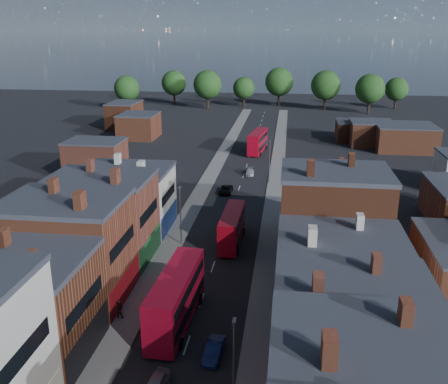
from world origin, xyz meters
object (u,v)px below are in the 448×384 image
(ped_1, at_px, (119,309))
(ped_3, at_px, (273,318))
(bus_1, at_px, (232,227))
(bus_2, at_px, (258,141))
(car_2, at_px, (226,190))
(car_3, at_px, (250,172))
(bus_0, at_px, (176,297))
(car_1, at_px, (214,350))

(ped_1, xyz_separation_m, ped_3, (15.22, 0.41, -0.07))
(bus_1, xyz_separation_m, bus_2, (0.00, 52.87, 0.26))
(car_2, relative_size, car_3, 1.17)
(bus_0, distance_m, bus_2, 72.83)
(ped_1, distance_m, ped_3, 15.23)
(bus_2, relative_size, car_2, 2.58)
(car_2, bearing_deg, bus_2, 84.34)
(car_1, bearing_deg, car_3, 94.96)
(bus_0, height_order, bus_1, bus_0)
(bus_0, height_order, bus_2, bus_0)
(bus_1, bearing_deg, bus_2, 91.19)
(bus_0, bearing_deg, car_1, -44.29)
(car_3, relative_size, ped_1, 2.10)
(bus_1, bearing_deg, ped_3, -70.97)
(bus_0, xyz_separation_m, ped_3, (9.35, 0.64, -1.92))
(bus_0, bearing_deg, bus_2, 90.12)
(bus_0, distance_m, car_2, 41.50)
(bus_1, xyz_separation_m, ped_3, (6.20, -19.26, -1.45))
(bus_0, bearing_deg, car_2, 93.16)
(bus_1, xyz_separation_m, ped_1, (-9.02, -19.67, -1.38))
(bus_0, relative_size, car_2, 2.74)
(ped_1, height_order, ped_3, ped_1)
(car_1, relative_size, ped_3, 2.36)
(car_1, xyz_separation_m, ped_1, (-10.25, 4.90, 0.38))
(ped_3, bearing_deg, car_3, -4.92)
(car_1, xyz_separation_m, ped_3, (4.98, 5.31, 0.31))
(car_2, height_order, car_3, car_2)
(bus_0, xyz_separation_m, bus_2, (3.15, 72.77, -0.21))
(car_2, xyz_separation_m, car_3, (3.26, 12.30, -0.07))
(bus_0, relative_size, ped_3, 7.31)
(bus_1, distance_m, car_1, 24.67)
(ped_1, bearing_deg, bus_2, -89.26)
(car_2, bearing_deg, ped_3, -75.72)
(car_1, height_order, car_2, car_1)
(bus_2, distance_m, car_1, 77.48)
(ped_1, relative_size, ped_3, 1.09)
(bus_1, bearing_deg, bus_0, -97.82)
(car_1, bearing_deg, bus_0, 136.57)
(bus_1, bearing_deg, car_3, 91.70)
(car_1, bearing_deg, ped_1, 157.88)
(bus_2, distance_m, ped_3, 72.42)
(car_3, bearing_deg, bus_2, 86.64)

